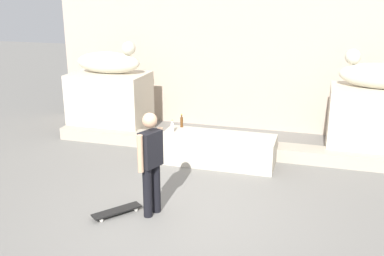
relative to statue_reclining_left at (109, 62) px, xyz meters
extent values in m
plane|color=slate|center=(2.99, -3.69, -1.77)|extent=(40.00, 40.00, 0.00)
cube|color=#BBA895|center=(2.99, 1.56, 1.39)|extent=(9.89, 0.60, 6.32)
cube|color=beige|center=(-0.04, 0.00, -1.03)|extent=(1.83, 1.22, 1.49)
cube|color=beige|center=(6.02, 0.00, -1.03)|extent=(1.83, 1.22, 1.49)
ellipsoid|color=beige|center=(-0.04, 0.00, -0.02)|extent=(1.62, 0.61, 0.52)
sphere|color=beige|center=(0.51, 0.02, 0.33)|extent=(0.32, 0.32, 0.32)
ellipsoid|color=beige|center=(6.02, 0.00, -0.02)|extent=(1.67, 0.82, 0.52)
sphere|color=beige|center=(5.48, 0.09, 0.33)|extent=(0.32, 0.32, 0.32)
cube|color=beige|center=(2.99, -1.27, -1.47)|extent=(2.30, 0.85, 0.60)
cylinder|color=black|center=(2.45, -3.76, -1.36)|extent=(0.14, 0.14, 0.82)
cylinder|color=black|center=(2.52, -3.57, -1.36)|extent=(0.14, 0.14, 0.82)
cube|color=black|center=(2.48, -3.67, -0.67)|extent=(0.32, 0.41, 0.56)
sphere|color=tan|center=(2.48, -3.67, -0.22)|extent=(0.23, 0.23, 0.23)
cylinder|color=tan|center=(2.40, -3.88, -0.68)|extent=(0.09, 0.09, 0.58)
cylinder|color=tan|center=(2.57, -3.46, -0.68)|extent=(0.09, 0.09, 0.58)
cube|color=black|center=(1.95, -3.85, -1.70)|extent=(0.65, 0.75, 0.02)
cylinder|color=white|center=(2.08, -3.57, -1.74)|extent=(0.06, 0.06, 0.06)
cylinder|color=white|center=(2.19, -3.66, -1.74)|extent=(0.06, 0.06, 0.06)
cylinder|color=white|center=(1.71, -4.04, -1.74)|extent=(0.06, 0.06, 0.06)
cylinder|color=white|center=(1.82, -4.13, -1.74)|extent=(0.06, 0.06, 0.06)
cylinder|color=silver|center=(2.03, -1.32, -1.08)|extent=(0.06, 0.06, 0.19)
cylinder|color=silver|center=(2.03, -1.32, -0.95)|extent=(0.03, 0.03, 0.06)
cylinder|color=yellow|center=(2.03, -1.32, -0.92)|extent=(0.04, 0.04, 0.01)
cylinder|color=#593314|center=(2.11, -0.94, -1.06)|extent=(0.06, 0.06, 0.22)
cylinder|color=#593314|center=(2.11, -0.94, -0.93)|extent=(0.03, 0.03, 0.06)
cylinder|color=yellow|center=(2.11, -0.94, -0.89)|extent=(0.03, 0.03, 0.01)
cube|color=#A9A08F|center=(2.99, -0.63, -1.63)|extent=(7.89, 0.50, 0.28)
camera|label=1|loc=(4.88, -9.53, 1.65)|focal=41.28mm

